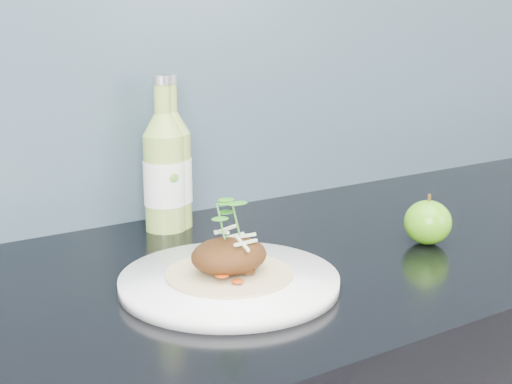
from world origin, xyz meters
TOP-DOWN VIEW (x-y plane):
  - subway_backsplash at (0.00, 1.99)m, footprint 4.00×0.02m
  - dinner_plate at (-0.10, 1.64)m, footprint 0.34×0.34m
  - pork_taco at (-0.10, 1.64)m, footprint 0.16×0.16m
  - green_apple at (0.23, 1.63)m, footprint 0.08×0.08m
  - cider_bottle_left at (-0.06, 1.91)m, footprint 0.08×0.08m
  - cider_bottle_right at (-0.04, 1.92)m, footprint 0.07×0.07m

SIDE VIEW (x-z plane):
  - dinner_plate at x=-0.10m, z-range 0.90..0.92m
  - green_apple at x=0.23m, z-range 0.90..0.97m
  - pork_taco at x=-0.10m, z-range 0.89..0.99m
  - cider_bottle_left at x=-0.06m, z-range 0.87..1.11m
  - cider_bottle_right at x=-0.04m, z-range 0.87..1.11m
  - subway_backsplash at x=0.00m, z-range 0.90..1.60m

